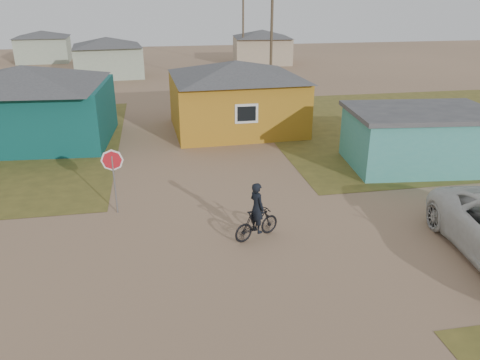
% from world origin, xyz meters
% --- Properties ---
extents(ground, '(120.00, 120.00, 0.00)m').
position_xyz_m(ground, '(0.00, 0.00, 0.00)').
color(ground, '#977457').
extents(grass_ne, '(20.00, 18.00, 0.00)m').
position_xyz_m(grass_ne, '(14.00, 13.00, 0.01)').
color(grass_ne, brown).
rests_on(grass_ne, ground).
extents(house_teal, '(8.93, 7.08, 4.00)m').
position_xyz_m(house_teal, '(-8.50, 13.50, 2.05)').
color(house_teal, '#0B3D3B').
rests_on(house_teal, ground).
extents(house_yellow, '(7.72, 6.76, 3.90)m').
position_xyz_m(house_yellow, '(2.50, 14.00, 2.00)').
color(house_yellow, '#AC751A').
rests_on(house_yellow, ground).
extents(shed_turquoise, '(6.71, 4.93, 2.60)m').
position_xyz_m(shed_turquoise, '(9.50, 6.50, 1.31)').
color(shed_turquoise, teal).
rests_on(shed_turquoise, ground).
extents(house_pale_west, '(7.04, 6.15, 3.60)m').
position_xyz_m(house_pale_west, '(-6.00, 34.00, 1.86)').
color(house_pale_west, '#9BA991').
rests_on(house_pale_west, ground).
extents(house_beige_east, '(6.95, 6.05, 3.60)m').
position_xyz_m(house_beige_east, '(10.00, 40.00, 1.86)').
color(house_beige_east, tan).
rests_on(house_beige_east, ground).
extents(house_pale_north, '(6.28, 5.81, 3.40)m').
position_xyz_m(house_pale_north, '(-14.00, 46.00, 1.75)').
color(house_pale_north, '#9BA991').
rests_on(house_pale_north, ground).
extents(utility_pole_near, '(1.40, 0.20, 8.00)m').
position_xyz_m(utility_pole_near, '(6.50, 22.00, 4.14)').
color(utility_pole_near, brown).
rests_on(utility_pole_near, ground).
extents(utility_pole_far, '(1.40, 0.20, 8.00)m').
position_xyz_m(utility_pole_far, '(7.50, 38.00, 4.14)').
color(utility_pole_far, brown).
rests_on(utility_pole_far, ground).
extents(stop_sign, '(0.73, 0.35, 2.38)m').
position_xyz_m(stop_sign, '(-3.63, 3.91, 1.76)').
color(stop_sign, gray).
rests_on(stop_sign, ground).
extents(cyclist, '(1.73, 1.14, 1.90)m').
position_xyz_m(cyclist, '(0.89, 1.17, 0.69)').
color(cyclist, black).
rests_on(cyclist, ground).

